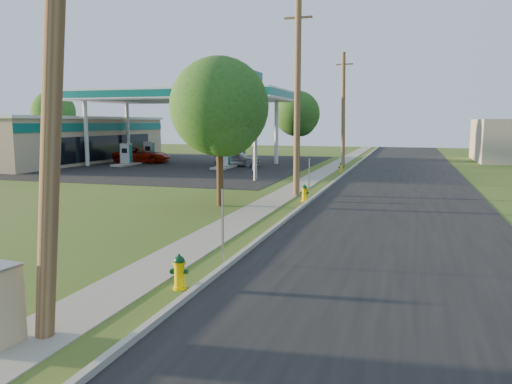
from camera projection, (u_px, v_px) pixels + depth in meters
ground_plane at (131, 322)px, 9.34m from camera, size 140.00×140.00×0.00m
road at (395, 229)px, 17.50m from camera, size 8.00×120.00×0.02m
curb at (284, 220)px, 18.65m from camera, size 0.15×120.00×0.15m
sidewalk at (240, 219)px, 19.17m from camera, size 1.50×120.00×0.03m
forecourt at (163, 164)px, 44.29m from camera, size 26.00×28.00×0.02m
utility_pole_near at (53, 53)px, 7.90m from camera, size 1.40×0.32×9.48m
utility_pole_mid at (297, 97)px, 24.92m from camera, size 1.40×0.32×9.80m
utility_pole_far at (343, 109)px, 41.98m from camera, size 1.40×0.32×9.50m
sign_post_near at (223, 227)px, 13.11m from camera, size 0.05×0.04×2.00m
sign_post_mid at (309, 179)px, 24.28m from camera, size 0.05×0.04×2.00m
sign_post_far at (342, 160)px, 35.82m from camera, size 0.05×0.04×2.00m
gas_canopy at (183, 97)px, 42.89m from camera, size 18.18×9.18×6.40m
fuel_pump_nw at (126, 157)px, 43.02m from camera, size 1.20×3.20×1.90m
fuel_pump_ne at (224, 160)px, 40.40m from camera, size 1.20×3.20×1.90m
fuel_pump_sw at (149, 154)px, 46.81m from camera, size 1.20×3.20×1.90m
fuel_pump_se at (240, 156)px, 44.19m from camera, size 1.20×3.20×1.90m
convenience_store at (58, 139)px, 47.19m from camera, size 10.40×22.40×4.25m
price_pylon at (255, 95)px, 31.20m from camera, size 0.34×2.04×6.85m
tree_verge at (221, 110)px, 21.69m from camera, size 4.33×4.33×6.57m
tree_lot at (298, 115)px, 49.35m from camera, size 4.50×4.50×6.82m
tree_back at (54, 114)px, 55.33m from camera, size 4.75×4.75×7.20m
hydrant_near at (179, 272)px, 11.15m from camera, size 0.42×0.37×0.81m
hydrant_mid at (304, 193)px, 23.59m from camera, size 0.42×0.37×0.81m
hydrant_far at (341, 168)px, 37.00m from camera, size 0.41×0.36×0.79m
car_red at (142, 155)px, 45.59m from camera, size 5.39×3.00×1.42m
car_silver at (237, 158)px, 42.42m from camera, size 3.99×1.86×1.32m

